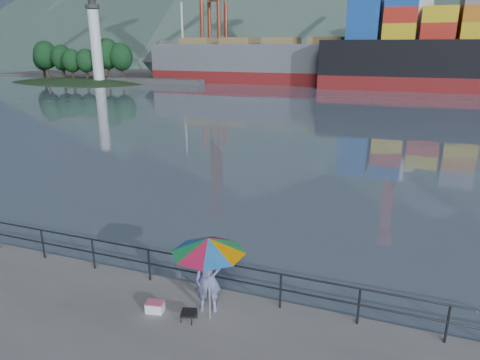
{
  "coord_description": "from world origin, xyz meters",
  "views": [
    {
      "loc": [
        5.44,
        -7.9,
        6.66
      ],
      "look_at": [
        0.25,
        6.0,
        2.0
      ],
      "focal_mm": 32.0,
      "sensor_mm": 36.0,
      "label": 1
    }
  ],
  "objects_px": {
    "fisherman": "(208,278)",
    "bulk_carrier": "(306,61)",
    "cooler_bag": "(155,307)",
    "beach_umbrella": "(208,245)"
  },
  "relations": [
    {
      "from": "bulk_carrier",
      "to": "beach_umbrella",
      "type": "bearing_deg",
      "value": -79.69
    },
    {
      "from": "fisherman",
      "to": "bulk_carrier",
      "type": "bearing_deg",
      "value": 79.83
    },
    {
      "from": "fisherman",
      "to": "cooler_bag",
      "type": "distance_m",
      "value": 1.62
    },
    {
      "from": "cooler_bag",
      "to": "bulk_carrier",
      "type": "xyz_separation_m",
      "value": [
        -11.88,
        73.6,
        3.93
      ]
    },
    {
      "from": "beach_umbrella",
      "to": "bulk_carrier",
      "type": "distance_m",
      "value": 74.6
    },
    {
      "from": "fisherman",
      "to": "cooler_bag",
      "type": "bearing_deg",
      "value": -175.88
    },
    {
      "from": "beach_umbrella",
      "to": "bulk_carrier",
      "type": "relative_size",
      "value": 0.04
    },
    {
      "from": "fisherman",
      "to": "cooler_bag",
      "type": "xyz_separation_m",
      "value": [
        -1.28,
        -0.58,
        -0.8
      ]
    },
    {
      "from": "fisherman",
      "to": "bulk_carrier",
      "type": "height_order",
      "value": "bulk_carrier"
    },
    {
      "from": "cooler_bag",
      "to": "fisherman",
      "type": "bearing_deg",
      "value": 13.03
    }
  ]
}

